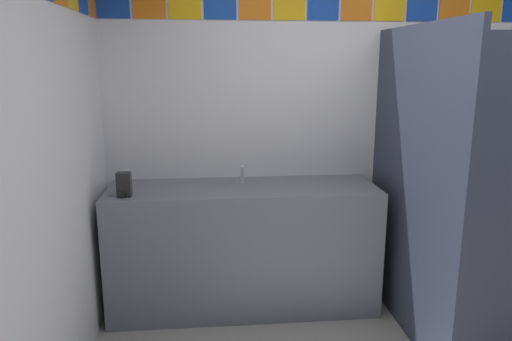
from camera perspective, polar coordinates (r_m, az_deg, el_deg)
wall_back at (r=3.74m, az=11.05°, el=5.24°), size 3.64×0.09×2.52m
wall_side at (r=2.11m, az=-27.74°, el=-1.77°), size 0.09×3.25×2.52m
vanity_counter at (r=3.48m, az=-1.51°, el=-8.97°), size 1.86×0.59×0.89m
faucet_center at (r=3.41m, az=-1.66°, el=-0.70°), size 0.04×0.10×0.14m
soap_dispenser at (r=3.19m, az=-15.39°, el=-1.62°), size 0.09×0.09×0.16m
stall_divider at (r=3.05m, az=22.75°, el=-2.63°), size 0.92×1.35×1.96m
toilet at (r=3.87m, az=23.43°, el=-10.12°), size 0.39×0.49×0.74m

